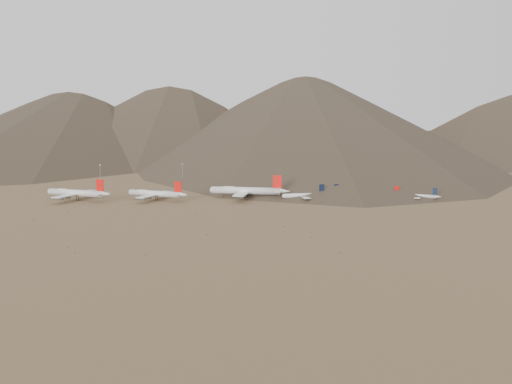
{
  "coord_description": "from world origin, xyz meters",
  "views": [
    {
      "loc": [
        26.44,
        -446.94,
        73.91
      ],
      "look_at": [
        22.36,
        30.0,
        7.04
      ],
      "focal_mm": 35.0,
      "sensor_mm": 36.0,
      "label": 1
    }
  ],
  "objects_px": {
    "widebody_east": "(247,191)",
    "widebody_centre": "(156,194)",
    "narrowbody_b": "(322,195)",
    "narrowbody_a": "(305,195)",
    "widebody_west": "(76,193)",
    "control_tower": "(263,183)"
  },
  "relations": [
    {
      "from": "control_tower",
      "to": "widebody_west",
      "type": "bearing_deg",
      "value": -151.0
    },
    {
      "from": "widebody_east",
      "to": "control_tower",
      "type": "relative_size",
      "value": 6.57
    },
    {
      "from": "widebody_centre",
      "to": "widebody_west",
      "type": "bearing_deg",
      "value": -158.76
    },
    {
      "from": "widebody_east",
      "to": "widebody_centre",
      "type": "bearing_deg",
      "value": -163.15
    },
    {
      "from": "widebody_west",
      "to": "narrowbody_a",
      "type": "relative_size",
      "value": 1.5
    },
    {
      "from": "narrowbody_a",
      "to": "control_tower",
      "type": "relative_size",
      "value": 3.82
    },
    {
      "from": "narrowbody_b",
      "to": "widebody_centre",
      "type": "bearing_deg",
      "value": 160.9
    },
    {
      "from": "narrowbody_a",
      "to": "narrowbody_b",
      "type": "distance_m",
      "value": 18.44
    },
    {
      "from": "widebody_west",
      "to": "control_tower",
      "type": "distance_m",
      "value": 204.22
    },
    {
      "from": "widebody_west",
      "to": "control_tower",
      "type": "xyz_separation_m",
      "value": [
        178.6,
        99.02,
        -1.98
      ]
    },
    {
      "from": "widebody_east",
      "to": "control_tower",
      "type": "height_order",
      "value": "widebody_east"
    },
    {
      "from": "widebody_centre",
      "to": "widebody_east",
      "type": "xyz_separation_m",
      "value": [
        86.46,
        10.15,
        1.52
      ]
    },
    {
      "from": "widebody_east",
      "to": "narrowbody_a",
      "type": "bearing_deg",
      "value": 0.35
    },
    {
      "from": "narrowbody_a",
      "to": "narrowbody_b",
      "type": "xyz_separation_m",
      "value": [
        17.27,
        6.46,
        -0.33
      ]
    },
    {
      "from": "widebody_west",
      "to": "narrowbody_a",
      "type": "bearing_deg",
      "value": 19.0
    },
    {
      "from": "narrowbody_b",
      "to": "narrowbody_a",
      "type": "bearing_deg",
      "value": 178.91
    },
    {
      "from": "widebody_west",
      "to": "widebody_east",
      "type": "xyz_separation_m",
      "value": [
        161.73,
        10.99,
        0.85
      ]
    },
    {
      "from": "control_tower",
      "to": "widebody_centre",
      "type": "bearing_deg",
      "value": -136.46
    },
    {
      "from": "widebody_west",
      "to": "narrowbody_b",
      "type": "bearing_deg",
      "value": 20.55
    },
    {
      "from": "widebody_west",
      "to": "control_tower",
      "type": "height_order",
      "value": "widebody_west"
    },
    {
      "from": "narrowbody_a",
      "to": "narrowbody_b",
      "type": "relative_size",
      "value": 1.12
    },
    {
      "from": "narrowbody_b",
      "to": "control_tower",
      "type": "height_order",
      "value": "narrowbody_b"
    }
  ]
}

